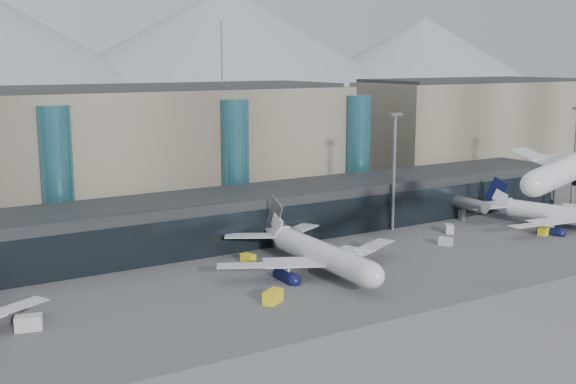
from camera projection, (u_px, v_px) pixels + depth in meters
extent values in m
plane|color=#515154|center=(447.00, 323.00, 102.46)|extent=(900.00, 900.00, 0.00)
cube|color=slate|center=(533.00, 360.00, 89.92)|extent=(400.00, 40.00, 0.04)
cube|color=black|center=(250.00, 215.00, 150.05)|extent=(170.00, 18.00, 10.00)
cube|color=black|center=(272.00, 228.00, 142.79)|extent=(170.00, 0.40, 8.00)
cylinder|color=slate|center=(277.00, 229.00, 141.00)|extent=(2.80, 14.00, 2.80)
cube|color=slate|center=(277.00, 244.00, 141.54)|extent=(1.20, 1.20, 2.40)
cylinder|color=slate|center=(463.00, 203.00, 166.87)|extent=(2.80, 14.00, 2.80)
cube|color=slate|center=(462.00, 215.00, 167.41)|extent=(1.20, 1.20, 2.40)
cube|color=gray|center=(84.00, 158.00, 162.05)|extent=(130.00, 30.00, 30.00)
cube|color=black|center=(80.00, 88.00, 159.23)|extent=(123.50, 28.00, 1.00)
cube|color=gray|center=(468.00, 131.00, 224.14)|extent=(70.00, 30.00, 30.00)
cube|color=black|center=(470.00, 80.00, 221.32)|extent=(66.50, 28.00, 1.00)
cylinder|color=#275F6D|center=(57.00, 176.00, 143.68)|extent=(6.40, 6.40, 28.00)
cylinder|color=#275F6D|center=(235.00, 161.00, 164.38)|extent=(6.40, 6.40, 28.00)
cylinder|color=#275F6D|center=(358.00, 151.00, 182.49)|extent=(6.40, 6.40, 28.00)
cylinder|color=slate|center=(222.00, 54.00, 175.98)|extent=(0.40, 0.40, 16.00)
cone|color=gray|center=(228.00, 51.00, 495.26)|extent=(340.00, 340.00, 85.00)
cone|color=gray|center=(425.00, 61.00, 589.76)|extent=(300.00, 300.00, 70.00)
cylinder|color=slate|center=(394.00, 174.00, 155.85)|extent=(0.70, 0.70, 25.00)
cube|color=slate|center=(395.00, 114.00, 153.52)|extent=(3.00, 1.20, 0.60)
cylinder|color=slate|center=(575.00, 161.00, 175.03)|extent=(0.70, 0.70, 25.00)
ellipsoid|color=silver|center=(545.00, 158.00, 96.59)|extent=(5.28, 3.93, 3.61)
cube|color=silver|center=(550.00, 150.00, 110.04)|extent=(10.61, 16.43, 0.18)
cylinder|color=#0D1039|center=(555.00, 164.00, 108.16)|extent=(4.48, 2.26, 1.99)
cylinder|color=slate|center=(558.00, 173.00, 98.88)|extent=(0.15, 0.15, 2.89)
cylinder|color=black|center=(558.00, 182.00, 99.11)|extent=(0.65, 0.27, 0.64)
cylinder|color=silver|center=(316.00, 244.00, 126.62)|extent=(5.09, 26.59, 4.39)
ellipsoid|color=silver|center=(360.00, 262.00, 115.37)|extent=(4.55, 6.26, 4.39)
cone|color=silver|center=(269.00, 224.00, 141.05)|extent=(4.59, 7.68, 4.39)
cube|color=silver|center=(354.00, 239.00, 133.04)|extent=(19.91, 13.43, 0.22)
cylinder|color=#0D1039|center=(348.00, 255.00, 131.04)|extent=(2.55, 5.36, 2.41)
cube|color=silver|center=(293.00, 220.00, 143.63)|extent=(10.49, 7.77, 0.18)
cube|color=silver|center=(264.00, 253.00, 123.68)|extent=(19.79, 14.20, 0.22)
cylinder|color=#0D1039|center=(279.00, 266.00, 123.93)|extent=(2.55, 5.36, 2.41)
cube|color=silver|center=(245.00, 226.00, 138.38)|extent=(10.42, 8.14, 0.18)
cube|color=slate|center=(268.00, 206.00, 140.73)|extent=(0.44, 6.56, 7.72)
cube|color=silver|center=(271.00, 214.00, 140.00)|extent=(0.42, 4.39, 4.22)
cylinder|color=slate|center=(346.00, 273.00, 119.27)|extent=(0.18, 0.18, 3.51)
cylinder|color=black|center=(346.00, 282.00, 119.55)|extent=(0.30, 0.79, 0.78)
cylinder|color=black|center=(325.00, 265.00, 129.69)|extent=(0.42, 1.01, 1.00)
cylinder|color=black|center=(300.00, 269.00, 127.08)|extent=(0.42, 1.01, 1.00)
cylinder|color=silver|center=(554.00, 208.00, 159.53)|extent=(11.06, 24.01, 3.97)
cone|color=silver|center=(489.00, 199.00, 169.33)|extent=(5.86, 7.72, 3.97)
cube|color=silver|center=(560.00, 204.00, 167.13)|extent=(16.51, 15.87, 0.20)
cylinder|color=#0D1039|center=(562.00, 215.00, 165.09)|extent=(3.54, 5.22, 2.18)
cube|color=silver|center=(497.00, 195.00, 172.87)|extent=(8.66, 8.75, 0.16)
cube|color=silver|center=(531.00, 216.00, 154.36)|extent=(17.70, 7.94, 0.20)
cylinder|color=#0D1039|center=(540.00, 225.00, 155.38)|extent=(3.54, 5.22, 2.18)
cube|color=silver|center=(479.00, 201.00, 165.72)|extent=(9.36, 4.95, 0.16)
cube|color=#0D1039|center=(488.00, 185.00, 168.97)|extent=(2.03, 5.72, 6.98)
cube|color=silver|center=(492.00, 191.00, 168.53)|extent=(1.47, 3.86, 3.82)
cylinder|color=black|center=(552.00, 223.00, 162.69)|extent=(0.61, 0.97, 0.91)
cylinder|color=black|center=(544.00, 227.00, 159.13)|extent=(0.61, 0.97, 0.91)
cube|color=#BBBBBB|center=(29.00, 323.00, 99.66)|extent=(4.08, 2.94, 2.06)
cube|color=yellow|center=(248.00, 258.00, 133.07)|extent=(2.38, 2.99, 1.51)
cube|color=#535358|center=(372.00, 276.00, 121.45)|extent=(3.61, 2.12, 1.93)
cube|color=#BBBBBB|center=(449.00, 229.00, 155.53)|extent=(3.07, 3.42, 1.74)
cube|color=yellow|center=(544.00, 231.00, 153.47)|extent=(3.36, 2.53, 1.69)
cube|color=#535358|center=(17.00, 315.00, 102.90)|extent=(3.30, 3.54, 1.78)
cube|color=#BBBBBB|center=(446.00, 241.00, 145.09)|extent=(2.73, 3.09, 1.56)
cube|color=yellow|center=(273.00, 297.00, 110.68)|extent=(4.05, 3.55, 1.99)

